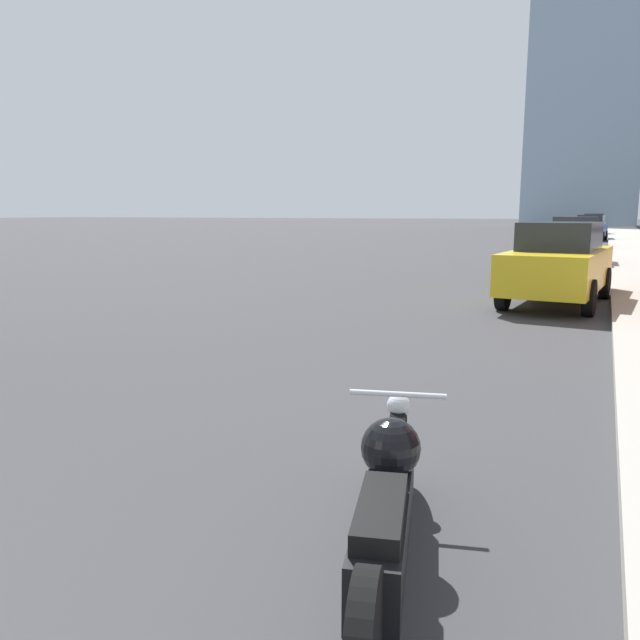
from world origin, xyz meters
TOP-DOWN VIEW (x-y plane):
  - sidewalk at (5.12, 40.00)m, footprint 3.09×240.00m
  - motorcycle at (2.42, 3.97)m, footprint 0.87×2.50m
  - parked_car_yellow at (2.53, 14.99)m, footprint 2.09×4.70m
  - parked_car_white at (2.35, 25.81)m, footprint 1.90×4.36m
  - parked_car_red at (2.30, 37.45)m, footprint 1.86×4.40m
  - parked_car_blue at (2.42, 48.05)m, footprint 2.20×4.10m
  - parked_car_silver at (2.42, 59.68)m, footprint 1.92×3.99m

SIDE VIEW (x-z plane):
  - sidewalk at x=5.12m, z-range 0.00..0.15m
  - motorcycle at x=2.42m, z-range -0.01..0.77m
  - parked_car_red at x=2.30m, z-range 0.01..1.59m
  - parked_car_yellow at x=2.53m, z-range 0.02..1.73m
  - parked_car_blue at x=2.42m, z-range 0.00..1.75m
  - parked_car_white at x=2.35m, z-range 0.00..1.76m
  - parked_car_silver at x=2.42m, z-range -0.02..1.80m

